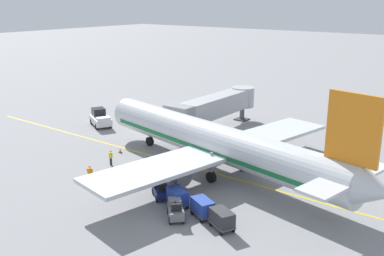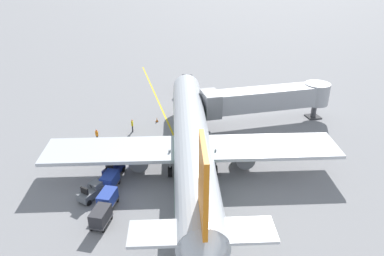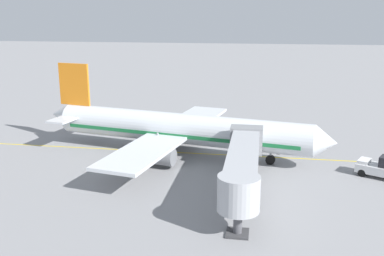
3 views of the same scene
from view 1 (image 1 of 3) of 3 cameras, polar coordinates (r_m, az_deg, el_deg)
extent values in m
plane|color=gray|center=(45.63, 4.47, -6.20)|extent=(400.00, 400.00, 0.00)
cube|color=gold|center=(45.63, 4.47, -6.20)|extent=(0.24, 80.00, 0.01)
cylinder|color=silver|center=(45.87, 2.83, -1.68)|extent=(9.86, 32.11, 3.70)
cube|color=#196B38|center=(46.02, 2.83, -2.22)|extent=(9.40, 29.60, 0.44)
cone|color=silver|center=(58.90, -8.96, 2.20)|extent=(4.02, 3.06, 3.63)
cone|color=silver|center=(36.30, 22.59, -7.43)|extent=(3.63, 3.36, 3.14)
cube|color=black|center=(57.28, -8.00, 2.50)|extent=(2.94, 1.62, 0.60)
cube|color=silver|center=(45.41, 3.71, -2.74)|extent=(30.44, 10.95, 0.36)
cylinder|color=gray|center=(42.92, -2.30, -5.65)|extent=(2.59, 3.53, 2.00)
cylinder|color=gray|center=(50.16, 7.46, -2.49)|extent=(2.59, 3.53, 2.00)
cube|color=orange|center=(35.90, 19.93, -0.10)|extent=(1.17, 4.38, 5.50)
cube|color=silver|center=(37.26, 19.06, -6.02)|extent=(10.31, 4.50, 0.24)
cylinder|color=black|center=(54.87, -5.41, -1.70)|extent=(0.66, 1.17, 1.10)
cylinder|color=gray|center=(54.41, -5.46, -0.14)|extent=(0.24, 0.24, 2.00)
cylinder|color=black|center=(43.96, 2.46, -6.29)|extent=(0.66, 1.17, 1.10)
cylinder|color=gray|center=(43.39, 2.49, -4.39)|extent=(0.24, 0.24, 2.00)
cylinder|color=black|center=(47.06, 6.51, -4.82)|extent=(0.66, 1.17, 1.10)
cylinder|color=gray|center=(46.53, 6.57, -3.04)|extent=(0.24, 0.24, 2.00)
cube|color=#A8AAAF|center=(59.50, 2.59, 2.72)|extent=(15.70, 2.80, 2.60)
cube|color=gray|center=(54.01, -1.66, 1.33)|extent=(2.00, 3.50, 2.99)
cylinder|color=#A8AAAF|center=(65.96, 6.48, 3.98)|extent=(3.36, 3.36, 2.86)
cylinder|color=#4C4C51|center=(66.50, 6.42, 1.97)|extent=(0.70, 0.70, 2.19)
cube|color=#38383A|center=(66.76, 6.39, 1.12)|extent=(1.80, 1.80, 0.16)
cube|color=silver|center=(64.10, -11.59, 0.96)|extent=(3.97, 4.92, 0.90)
cube|color=black|center=(64.78, -11.86, 2.02)|extent=(2.31, 2.40, 1.10)
cube|color=silver|center=(62.49, -11.27, 1.19)|extent=(2.17, 1.83, 0.36)
cylinder|color=black|center=(63.10, -10.43, 0.36)|extent=(0.68, 0.87, 0.80)
cylinder|color=black|center=(62.67, -12.07, 0.16)|extent=(0.68, 0.87, 0.80)
cylinder|color=black|center=(65.77, -11.09, 0.98)|extent=(0.68, 0.87, 0.80)
cylinder|color=black|center=(65.36, -12.68, 0.78)|extent=(0.68, 0.87, 0.80)
cube|color=slate|center=(37.13, -2.10, -10.60)|extent=(2.61, 2.62, 0.70)
cube|color=slate|center=(37.49, -2.22, -9.35)|extent=(1.46, 1.46, 0.44)
cube|color=black|center=(36.22, -2.00, -10.14)|extent=(0.71, 0.71, 0.64)
cylinder|color=black|center=(36.95, -2.13, -9.61)|extent=(0.24, 0.24, 0.54)
cylinder|color=black|center=(38.02, -3.06, -10.52)|extent=(0.54, 0.54, 0.56)
cylinder|color=black|center=(38.11, -1.41, -10.43)|extent=(0.54, 0.54, 0.56)
cylinder|color=black|center=(36.47, -2.81, -11.75)|extent=(0.54, 0.54, 0.56)
cylinder|color=black|center=(36.57, -1.09, -11.65)|extent=(0.54, 0.54, 0.56)
cube|color=navy|center=(40.84, -4.00, -8.02)|extent=(2.47, 2.71, 0.70)
cube|color=navy|center=(41.23, -4.21, -6.92)|extent=(1.45, 1.45, 0.44)
cube|color=black|center=(39.95, -3.82, -7.54)|extent=(0.76, 0.64, 0.64)
cylinder|color=black|center=(40.69, -4.05, -7.12)|extent=(0.22, 0.26, 0.54)
cylinder|color=black|center=(41.68, -4.97, -8.05)|extent=(0.50, 0.57, 0.56)
cylinder|color=black|center=(41.86, -3.50, -7.91)|extent=(0.50, 0.57, 0.56)
cylinder|color=black|center=(40.11, -4.50, -9.05)|extent=(0.50, 0.57, 0.56)
cylinder|color=black|center=(40.31, -2.98, -8.89)|extent=(0.50, 0.57, 0.56)
cube|color=#4C4C51|center=(39.23, -1.87, -9.39)|extent=(2.12, 2.55, 0.12)
cube|color=#233D9E|center=(38.97, -1.88, -8.58)|extent=(2.02, 2.42, 1.10)
cylinder|color=#4C4C51|center=(40.42, -2.76, -8.61)|extent=(0.37, 0.66, 0.07)
cylinder|color=black|center=(39.80, -3.11, -9.39)|extent=(0.26, 0.38, 0.36)
cylinder|color=black|center=(40.22, -1.66, -9.09)|extent=(0.26, 0.38, 0.36)
cylinder|color=black|center=(38.45, -2.08, -10.35)|extent=(0.26, 0.38, 0.36)
cylinder|color=black|center=(38.88, -0.59, -10.02)|extent=(0.26, 0.38, 0.36)
cube|color=#4C4C51|center=(37.39, 1.35, -10.75)|extent=(2.12, 2.55, 0.12)
cube|color=#233D9E|center=(37.12, 1.35, -9.91)|extent=(2.02, 2.42, 1.10)
cylinder|color=#4C4C51|center=(38.54, 0.30, -9.89)|extent=(0.37, 0.66, 0.07)
cylinder|color=black|center=(37.92, -0.01, -10.74)|extent=(0.26, 0.38, 0.36)
cylinder|color=black|center=(38.38, 1.48, -10.40)|extent=(0.26, 0.38, 0.36)
cylinder|color=black|center=(36.62, 1.20, -11.78)|extent=(0.26, 0.38, 0.36)
cylinder|color=black|center=(37.10, 2.73, -11.41)|extent=(0.26, 0.38, 0.36)
cube|color=#4C4C51|center=(35.72, 3.83, -12.16)|extent=(2.12, 2.55, 0.12)
cube|color=#2D2D33|center=(35.43, 3.85, -11.29)|extent=(2.02, 2.42, 1.10)
cylinder|color=#4C4C51|center=(36.82, 2.65, -11.23)|extent=(0.37, 0.66, 0.07)
cylinder|color=black|center=(36.21, 2.37, -12.15)|extent=(0.26, 0.38, 0.36)
cylinder|color=black|center=(36.71, 3.90, -11.75)|extent=(0.26, 0.38, 0.36)
cylinder|color=black|center=(34.97, 3.74, -13.27)|extent=(0.26, 0.38, 0.36)
cylinder|color=black|center=(35.48, 5.31, -12.84)|extent=(0.26, 0.38, 0.36)
cylinder|color=#232328|center=(45.21, -12.99, -6.23)|extent=(0.15, 0.15, 0.85)
cylinder|color=#232328|center=(45.12, -12.76, -6.26)|extent=(0.15, 0.15, 0.85)
cube|color=orange|center=(44.90, -12.93, -5.39)|extent=(0.36, 0.44, 0.60)
cylinder|color=orange|center=(45.03, -13.21, -5.41)|extent=(0.16, 0.24, 0.57)
cylinder|color=orange|center=(44.80, -12.65, -5.49)|extent=(0.16, 0.24, 0.57)
sphere|color=beige|center=(44.74, -12.97, -4.88)|extent=(0.22, 0.22, 0.22)
cube|color=red|center=(44.73, -12.97, -4.85)|extent=(0.17, 0.28, 0.10)
cylinder|color=#232328|center=(49.20, -10.38, -4.20)|extent=(0.15, 0.15, 0.85)
cylinder|color=#232328|center=(49.04, -10.25, -4.26)|extent=(0.15, 0.15, 0.85)
cube|color=yellow|center=(48.87, -10.36, -3.43)|extent=(0.29, 0.41, 0.60)
cylinder|color=yellow|center=(49.09, -10.52, -3.41)|extent=(0.12, 0.23, 0.57)
cylinder|color=yellow|center=(48.70, -10.19, -3.56)|extent=(0.12, 0.23, 0.57)
sphere|color=beige|center=(48.73, -10.39, -2.95)|extent=(0.22, 0.22, 0.22)
cube|color=red|center=(48.73, -10.39, -2.93)|extent=(0.12, 0.27, 0.10)
cube|color=black|center=(53.01, -9.15, -3.09)|extent=(0.36, 0.36, 0.04)
cone|color=orange|center=(52.92, -9.17, -2.79)|extent=(0.30, 0.30, 0.55)
cylinder|color=white|center=(52.91, -9.17, -2.76)|extent=(0.21, 0.21, 0.06)
camera|label=2|loc=(29.42, 57.36, 16.40)|focal=34.66mm
camera|label=3|loc=(93.80, 16.35, 15.43)|focal=41.20mm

